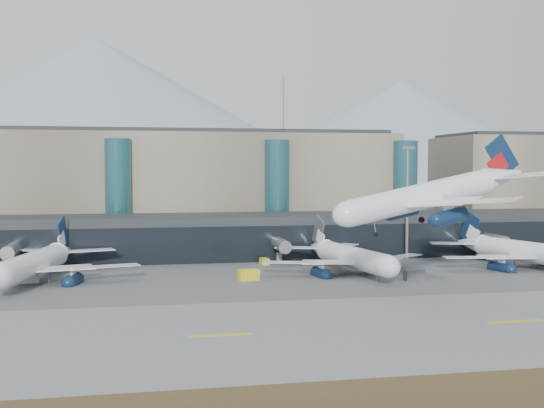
% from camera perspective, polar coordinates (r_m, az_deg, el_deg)
% --- Properties ---
extents(ground, '(900.00, 900.00, 0.00)m').
position_cam_1_polar(ground, '(104.37, 5.77, -8.44)').
color(ground, '#515154').
rests_on(ground, ground).
extents(runway_strip, '(400.00, 40.00, 0.04)m').
position_cam_1_polar(runway_strip, '(90.44, 8.54, -10.23)').
color(runway_strip, slate).
rests_on(runway_strip, ground).
extents(dirt_verge, '(400.00, 14.00, 0.03)m').
position_cam_1_polar(dirt_verge, '(68.24, 15.79, -14.75)').
color(dirt_verge, '#47351E').
rests_on(dirt_verge, ground).
extents(runway_markings, '(128.00, 1.00, 0.02)m').
position_cam_1_polar(runway_markings, '(90.43, 8.54, -10.22)').
color(runway_markings, gold).
rests_on(runway_markings, ground).
extents(concourse, '(170.00, 27.00, 10.00)m').
position_cam_1_polar(concourse, '(159.24, -0.20, -2.66)').
color(concourse, black).
rests_on(concourse, ground).
extents(terminal_main, '(130.00, 30.00, 31.00)m').
position_cam_1_polar(terminal_main, '(188.10, -9.55, 1.37)').
color(terminal_main, gray).
rests_on(terminal_main, ground).
extents(teal_towers, '(116.40, 19.40, 46.00)m').
position_cam_1_polar(teal_towers, '(172.72, -6.09, 0.77)').
color(teal_towers, '#235862').
rests_on(teal_towers, ground).
extents(mountain_ridge, '(910.00, 400.00, 110.00)m').
position_cam_1_polar(mountain_ridge, '(480.78, -5.50, 5.98)').
color(mountain_ridge, gray).
rests_on(mountain_ridge, ground).
extents(lightmast_mid, '(3.00, 1.20, 25.60)m').
position_cam_1_polar(lightmast_mid, '(157.74, 11.25, 0.67)').
color(lightmast_mid, slate).
rests_on(lightmast_mid, ground).
extents(hero_jet, '(34.36, 34.13, 11.12)m').
position_cam_1_polar(hero_jet, '(105.48, 13.80, 1.38)').
color(hero_jet, white).
rests_on(hero_jet, ground).
extents(jet_parked_left, '(38.36, 39.20, 12.62)m').
position_cam_1_polar(jet_parked_left, '(132.79, -18.87, -4.04)').
color(jet_parked_left, white).
rests_on(jet_parked_left, ground).
extents(jet_parked_mid, '(36.52, 36.93, 11.93)m').
position_cam_1_polar(jet_parked_mid, '(136.54, 6.14, -3.81)').
color(jet_parked_mid, white).
rests_on(jet_parked_mid, ground).
extents(jet_parked_right, '(36.98, 38.47, 12.35)m').
position_cam_1_polar(jet_parked_right, '(152.39, 19.59, -3.20)').
color(jet_parked_right, white).
rests_on(jet_parked_right, ground).
extents(veh_a, '(3.03, 1.85, 1.64)m').
position_cam_1_polar(veh_a, '(131.28, -19.54, -5.87)').
color(veh_a, silver).
rests_on(veh_a, ground).
extents(veh_b, '(1.90, 2.69, 1.43)m').
position_cam_1_polar(veh_b, '(146.49, -0.65, -4.83)').
color(veh_b, gold).
rests_on(veh_b, ground).
extents(veh_c, '(3.65, 2.11, 1.96)m').
position_cam_1_polar(veh_c, '(129.15, 11.78, -5.83)').
color(veh_c, '#49494D').
rests_on(veh_c, ground).
extents(veh_d, '(2.51, 3.10, 1.56)m').
position_cam_1_polar(veh_d, '(162.88, 17.96, -4.16)').
color(veh_d, silver).
rests_on(veh_d, ground).
extents(veh_g, '(1.54, 2.35, 1.30)m').
position_cam_1_polar(veh_g, '(145.83, 10.39, -4.94)').
color(veh_g, silver).
rests_on(veh_g, ground).
extents(veh_h, '(4.02, 2.62, 2.06)m').
position_cam_1_polar(veh_h, '(126.30, -1.96, -5.95)').
color(veh_h, gold).
rests_on(veh_h, ground).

